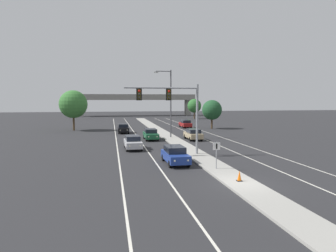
{
  "coord_description": "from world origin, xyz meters",
  "views": [
    {
      "loc": [
        -8.67,
        -19.0,
        5.78
      ],
      "look_at": [
        -3.2,
        10.06,
        3.2
      ],
      "focal_mm": 32.43,
      "sensor_mm": 36.0,
      "label": 1
    }
  ],
  "objects": [
    {
      "name": "ground_plane",
      "position": [
        0.0,
        0.0,
        0.0
      ],
      "size": [
        260.0,
        260.0,
        0.0
      ],
      "primitive_type": "plane",
      "color": "#28282B"
    },
    {
      "name": "lane_stripe_receding_center",
      "position": [
        4.7,
        25.0,
        0.0
      ],
      "size": [
        0.14,
        100.0,
        0.01
      ],
      "primitive_type": "cube",
      "color": "silver",
      "rests_on": "ground"
    },
    {
      "name": "car_oncoming_silver",
      "position": [
        -6.23,
        16.2,
        0.82
      ],
      "size": [
        1.93,
        4.51,
        1.58
      ],
      "color": "#B7B7BC",
      "rests_on": "ground"
    },
    {
      "name": "car_receding_red",
      "position": [
        6.42,
        41.72,
        0.82
      ],
      "size": [
        1.85,
        4.48,
        1.58
      ],
      "color": "maroon",
      "rests_on": "ground"
    },
    {
      "name": "car_oncoming_green",
      "position": [
        -3.1,
        24.07,
        0.82
      ],
      "size": [
        1.83,
        4.47,
        1.58
      ],
      "color": "#195633",
      "rests_on": "ground"
    },
    {
      "name": "tree_far_left_a",
      "position": [
        -15.57,
        39.91,
        4.92
      ],
      "size": [
        5.2,
        5.2,
        7.53
      ],
      "color": "#4C3823",
      "rests_on": "ground"
    },
    {
      "name": "tree_far_right_c",
      "position": [
        11.06,
        38.57,
        3.73
      ],
      "size": [
        3.95,
        3.95,
        5.71
      ],
      "color": "#4C3823",
      "rests_on": "ground"
    },
    {
      "name": "median_sign_post",
      "position": [
        -0.27,
        4.27,
        1.59
      ],
      "size": [
        0.6,
        0.1,
        2.2
      ],
      "color": "gray",
      "rests_on": "median_island"
    },
    {
      "name": "car_oncoming_blue",
      "position": [
        -3.05,
        7.43,
        0.82
      ],
      "size": [
        1.91,
        4.51,
        1.58
      ],
      "color": "navy",
      "rests_on": "ground"
    },
    {
      "name": "overhead_signal_mast",
      "position": [
        -2.31,
        11.17,
        5.32
      ],
      "size": [
        7.59,
        0.44,
        7.2
      ],
      "color": "gray",
      "rests_on": "median_island"
    },
    {
      "name": "edge_stripe_left",
      "position": [
        -8.0,
        25.0,
        0.0
      ],
      "size": [
        0.14,
        100.0,
        0.01
      ],
      "primitive_type": "cube",
      "color": "silver",
      "rests_on": "ground"
    },
    {
      "name": "lane_stripe_oncoming_center",
      "position": [
        -4.7,
        25.0,
        0.0
      ],
      "size": [
        0.14,
        100.0,
        0.01
      ],
      "primitive_type": "cube",
      "color": "silver",
      "rests_on": "ground"
    },
    {
      "name": "edge_stripe_right",
      "position": [
        8.0,
        25.0,
        0.0
      ],
      "size": [
        0.14,
        100.0,
        0.01
      ],
      "primitive_type": "cube",
      "color": "silver",
      "rests_on": "ground"
    },
    {
      "name": "traffic_cone_median_nose",
      "position": [
        0.0,
        0.32,
        0.51
      ],
      "size": [
        0.36,
        0.36,
        0.74
      ],
      "color": "black",
      "rests_on": "median_island"
    },
    {
      "name": "street_lamp_median",
      "position": [
        -0.09,
        25.51,
        5.79
      ],
      "size": [
        2.58,
        0.28,
        10.0
      ],
      "color": "#4C4C51",
      "rests_on": "median_island"
    },
    {
      "name": "car_receding_tan",
      "position": [
        2.91,
        22.94,
        0.82
      ],
      "size": [
        1.85,
        4.48,
        1.58
      ],
      "color": "tan",
      "rests_on": "ground"
    },
    {
      "name": "median_island",
      "position": [
        0.0,
        18.0,
        0.07
      ],
      "size": [
        2.4,
        110.0,
        0.15
      ],
      "primitive_type": "cube",
      "color": "#9E9B93",
      "rests_on": "ground"
    },
    {
      "name": "overpass_bridge",
      "position": [
        0.0,
        89.71,
        5.78
      ],
      "size": [
        42.4,
        6.4,
        7.65
      ],
      "color": "gray",
      "rests_on": "ground"
    },
    {
      "name": "tree_far_right_b",
      "position": [
        16.02,
        69.3,
        3.92
      ],
      "size": [
        4.15,
        4.15,
        6.01
      ],
      "color": "#4C3823",
      "rests_on": "ground"
    },
    {
      "name": "car_oncoming_black",
      "position": [
        -6.63,
        33.87,
        0.82
      ],
      "size": [
        1.82,
        4.47,
        1.58
      ],
      "color": "black",
      "rests_on": "ground"
    }
  ]
}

